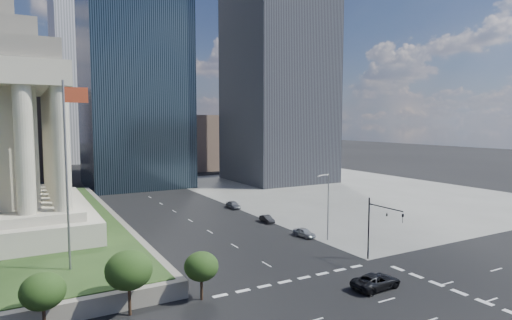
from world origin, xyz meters
TOP-DOWN VIEW (x-y plane):
  - ground at (0.00, 100.00)m, footprint 500.00×500.00m
  - sidewalk_ne at (46.00, 60.00)m, footprint 68.00×90.00m
  - flagpole at (-21.83, 24.00)m, footprint 2.52×0.24m
  - midrise_glass at (2.00, 95.00)m, footprint 26.00×26.00m
  - highrise_ne at (42.00, 85.00)m, footprint 26.00×28.00m
  - building_filler_ne at (32.00, 130.00)m, footprint 20.00×30.00m
  - building_filler_nw at (-30.00, 130.00)m, footprint 24.00×30.00m
  - traffic_signal_ne at (12.50, 13.70)m, footprint 0.30×5.74m
  - street_lamp_north at (13.33, 25.00)m, footprint 2.13×0.22m
  - pickup_truck at (6.26, 7.74)m, footprint 5.89×3.00m
  - parked_sedan_near at (11.50, 28.17)m, footprint 4.12×2.06m
  - parked_sedan_mid at (11.28, 39.08)m, footprint 1.52×3.80m
  - parked_sedan_far at (11.50, 52.98)m, footprint 1.98×4.51m

SIDE VIEW (x-z plane):
  - ground at x=0.00m, z-range 0.00..0.00m
  - sidewalk_ne at x=46.00m, z-range 0.00..0.03m
  - parked_sedan_mid at x=11.28m, z-range 0.00..1.23m
  - parked_sedan_near at x=11.50m, z-range 0.00..1.35m
  - parked_sedan_far at x=11.50m, z-range 0.00..1.51m
  - pickup_truck at x=6.26m, z-range 0.00..1.59m
  - traffic_signal_ne at x=12.50m, z-range 1.25..9.25m
  - street_lamp_north at x=13.33m, z-range 0.66..10.66m
  - building_filler_ne at x=32.00m, z-range 0.00..20.00m
  - flagpole at x=-21.83m, z-range 3.11..23.11m
  - building_filler_nw at x=-30.00m, z-range 0.00..28.00m
  - midrise_glass at x=2.00m, z-range 0.00..60.00m
  - highrise_ne at x=42.00m, z-range 0.00..100.00m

